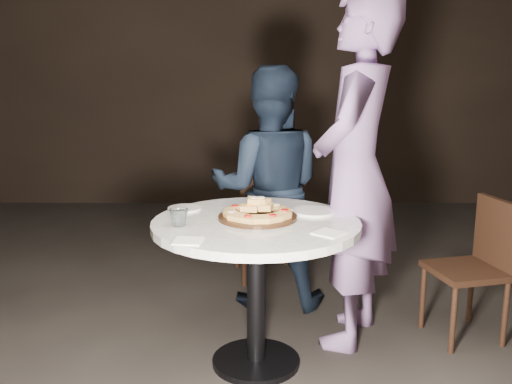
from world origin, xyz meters
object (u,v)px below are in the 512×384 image
(chair_right, at_px, (479,259))
(diner_navy, at_px, (268,189))
(chair_far, at_px, (269,204))
(focaccia_pile, at_px, (257,210))
(serving_board, at_px, (258,217))
(table, at_px, (256,248))
(water_glass, at_px, (179,217))
(diner_teal, at_px, (355,173))

(chair_right, height_order, diner_navy, diner_navy)
(chair_far, height_order, diner_navy, diner_navy)
(chair_right, bearing_deg, focaccia_pile, -90.45)
(serving_board, xyz_separation_m, chair_right, (1.22, 0.29, -0.31))
(focaccia_pile, distance_m, diner_navy, 0.75)
(table, xyz_separation_m, serving_board, (0.01, 0.03, 0.15))
(water_glass, distance_m, diner_navy, 0.98)
(serving_board, distance_m, diner_navy, 0.76)
(serving_board, distance_m, diner_teal, 0.61)
(serving_board, bearing_deg, focaccia_pile, 99.85)
(water_glass, distance_m, diner_teal, 0.97)
(focaccia_pile, relative_size, diner_navy, 0.23)
(focaccia_pile, distance_m, diner_teal, 0.60)
(serving_board, distance_m, chair_far, 1.18)
(serving_board, bearing_deg, table, -103.73)
(focaccia_pile, relative_size, water_glass, 3.95)
(serving_board, bearing_deg, chair_far, 85.90)
(chair_right, xyz_separation_m, diner_navy, (-1.15, 0.46, 0.30))
(diner_teal, bearing_deg, diner_navy, -116.16)
(focaccia_pile, relative_size, chair_far, 0.36)
(focaccia_pile, height_order, chair_right, focaccia_pile)
(table, relative_size, diner_navy, 0.81)
(focaccia_pile, relative_size, chair_right, 0.44)
(diner_navy, bearing_deg, serving_board, 88.32)
(water_glass, relative_size, diner_navy, 0.06)
(table, relative_size, water_glass, 13.89)
(chair_far, bearing_deg, focaccia_pile, 76.26)
(focaccia_pile, bearing_deg, chair_far, 85.84)
(chair_right, distance_m, diner_teal, 0.85)
(table, distance_m, diner_teal, 0.68)
(serving_board, relative_size, chair_far, 0.40)
(chair_right, bearing_deg, diner_teal, -102.06)
(table, xyz_separation_m, diner_navy, (0.07, 0.79, 0.13))
(water_glass, bearing_deg, diner_teal, 24.18)
(chair_right, distance_m, diner_navy, 1.28)
(table, bearing_deg, chair_far, 85.64)
(table, bearing_deg, water_glass, -165.36)
(serving_board, distance_m, chair_right, 1.29)
(diner_navy, xyz_separation_m, diner_teal, (0.45, -0.48, 0.19))
(table, bearing_deg, serving_board, 76.27)
(water_glass, bearing_deg, focaccia_pile, 19.53)
(diner_navy, height_order, diner_teal, diner_teal)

